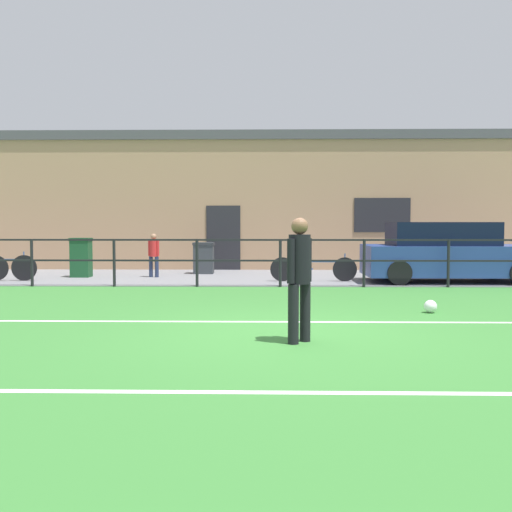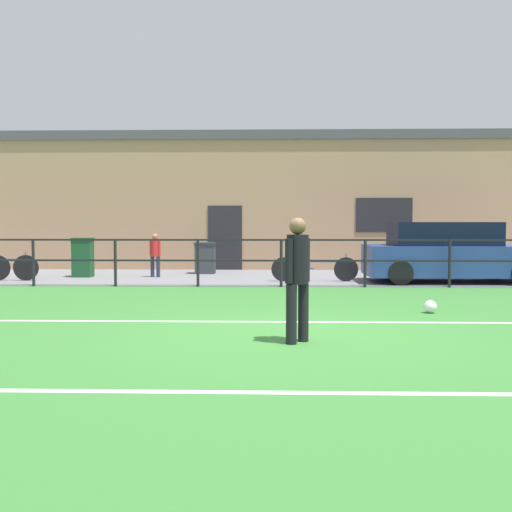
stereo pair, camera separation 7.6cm
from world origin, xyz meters
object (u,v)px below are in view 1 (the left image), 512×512
object	(u,v)px
soccer_ball_match	(430,306)
trash_bin_1	(81,257)
bicycle_parked_1	(313,269)
parked_car_red	(447,253)
player_goalkeeper	(299,272)
spectator_child	(154,252)
trash_bin_0	(204,258)

from	to	relation	value
soccer_ball_match	trash_bin_1	distance (m)	10.23
bicycle_parked_1	parked_car_red	bearing A→B (deg)	-0.52
parked_car_red	bicycle_parked_1	bearing A→B (deg)	179.48
player_goalkeeper	trash_bin_1	xyz separation A→B (m)	(-5.64, 8.91, -0.33)
soccer_ball_match	spectator_child	size ratio (longest dim) A/B	0.18
player_goalkeeper	spectator_child	size ratio (longest dim) A/B	1.31
soccer_ball_match	parked_car_red	world-z (taller)	parked_car_red
bicycle_parked_1	trash_bin_0	xyz separation A→B (m)	(-3.11, 2.31, 0.14)
spectator_child	parked_car_red	world-z (taller)	parked_car_red
trash_bin_1	soccer_ball_match	bearing A→B (deg)	-38.42
parked_car_red	bicycle_parked_1	world-z (taller)	parked_car_red
soccer_ball_match	trash_bin_1	xyz separation A→B (m)	(-8.01, 6.35, 0.46)
soccer_ball_match	parked_car_red	distance (m)	5.58
player_goalkeeper	trash_bin_0	bearing A→B (deg)	-124.79
trash_bin_1	player_goalkeeper	bearing A→B (deg)	-57.64
soccer_ball_match	player_goalkeeper	bearing A→B (deg)	-132.82
soccer_ball_match	spectator_child	distance (m)	8.74
spectator_child	bicycle_parked_1	xyz separation A→B (m)	(4.38, -1.11, -0.36)
bicycle_parked_1	trash_bin_1	size ratio (longest dim) A/B	2.05
trash_bin_1	parked_car_red	bearing A→B (deg)	-6.56
parked_car_red	soccer_ball_match	bearing A→B (deg)	-109.55
spectator_child	trash_bin_0	size ratio (longest dim) A/B	1.30
player_goalkeeper	soccer_ball_match	world-z (taller)	player_goalkeeper
bicycle_parked_1	trash_bin_0	size ratio (longest dim) A/B	2.41
player_goalkeeper	spectator_child	world-z (taller)	player_goalkeeper
soccer_ball_match	trash_bin_0	xyz separation A→B (m)	(-4.70, 7.56, 0.38)
spectator_child	trash_bin_1	size ratio (longest dim) A/B	1.11
parked_car_red	spectator_child	bearing A→B (deg)	171.69
soccer_ball_match	bicycle_parked_1	size ratio (longest dim) A/B	0.10
soccer_ball_match	bicycle_parked_1	xyz separation A→B (m)	(-1.59, 5.25, 0.24)
trash_bin_0	bicycle_parked_1	bearing A→B (deg)	-36.64
bicycle_parked_1	soccer_ball_match	bearing A→B (deg)	-73.15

